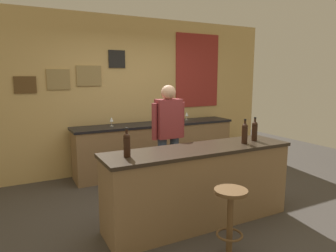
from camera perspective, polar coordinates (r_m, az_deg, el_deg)
ground_plane at (r=4.18m, az=2.65°, el=-15.28°), size 10.00×10.00×0.00m
back_wall at (r=5.67m, az=-7.31°, el=5.97°), size 6.00×0.09×2.80m
bar_counter at (r=3.69m, az=5.87°, el=-11.00°), size 2.32×0.60×0.92m
side_counter at (r=5.60m, az=-2.22°, el=-3.98°), size 3.01×0.56×0.90m
bartender at (r=4.39m, az=0.07°, el=-1.24°), size 0.52×0.21×1.62m
bar_stool at (r=3.08m, az=11.62°, el=-15.43°), size 0.32×0.32×0.68m
wine_bottle_a at (r=3.14m, az=-7.73°, el=-3.37°), size 0.07×0.07×0.31m
wine_bottle_b at (r=3.85m, az=14.21°, el=-1.22°), size 0.07×0.07×0.31m
wine_bottle_c at (r=4.05m, az=15.96°, el=-0.77°), size 0.07×0.07×0.31m
wine_glass_a at (r=5.26m, az=-10.57°, el=1.17°), size 0.07×0.07×0.16m
wine_glass_b at (r=5.85m, az=2.57°, el=2.14°), size 0.07×0.07×0.16m
wine_glass_c at (r=5.91m, az=3.54°, el=2.21°), size 0.07×0.07×0.16m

